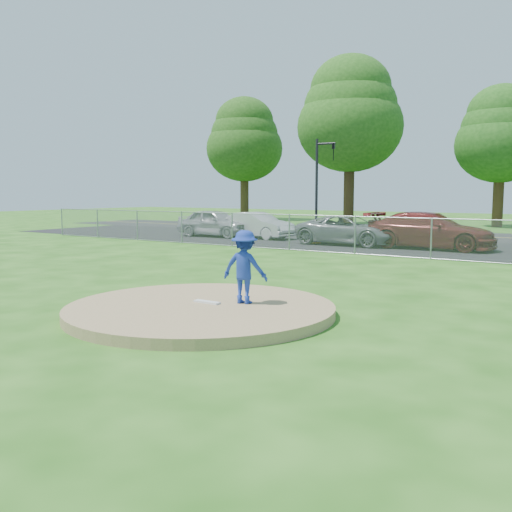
{
  "coord_description": "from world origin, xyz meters",
  "views": [
    {
      "loc": [
        7.21,
        -8.76,
        2.46
      ],
      "look_at": [
        0.0,
        2.0,
        1.0
      ],
      "focal_mm": 40.0,
      "sensor_mm": 36.0,
      "label": 1
    }
  ],
  "objects_px": {
    "traffic_cone": "(316,235)",
    "parked_car_silver": "(215,223)",
    "tree_far_left": "(244,139)",
    "tree_center": "(501,134)",
    "tree_left": "(350,114)",
    "parked_car_gray": "(349,230)",
    "traffic_signal_left": "(320,177)",
    "parked_car_white": "(257,225)",
    "parked_car_darkred": "(430,231)",
    "pitcher": "(245,267)"
  },
  "relations": [
    {
      "from": "tree_far_left",
      "to": "tree_center",
      "type": "distance_m",
      "value": 21.03
    },
    {
      "from": "tree_center",
      "to": "parked_car_silver",
      "type": "relative_size",
      "value": 2.22
    },
    {
      "from": "traffic_signal_left",
      "to": "pitcher",
      "type": "distance_m",
      "value": 23.48
    },
    {
      "from": "traffic_cone",
      "to": "parked_car_white",
      "type": "bearing_deg",
      "value": 166.51
    },
    {
      "from": "traffic_cone",
      "to": "parked_car_silver",
      "type": "bearing_deg",
      "value": 175.1
    },
    {
      "from": "tree_center",
      "to": "traffic_cone",
      "type": "height_order",
      "value": "tree_center"
    },
    {
      "from": "tree_center",
      "to": "traffic_signal_left",
      "type": "xyz_separation_m",
      "value": [
        -7.76,
        -12.0,
        -3.11
      ]
    },
    {
      "from": "traffic_cone",
      "to": "traffic_signal_left",
      "type": "bearing_deg",
      "value": 116.29
    },
    {
      "from": "traffic_signal_left",
      "to": "tree_far_left",
      "type": "bearing_deg",
      "value": 140.27
    },
    {
      "from": "tree_far_left",
      "to": "pitcher",
      "type": "relative_size",
      "value": 7.2
    },
    {
      "from": "pitcher",
      "to": "traffic_signal_left",
      "type": "bearing_deg",
      "value": -75.82
    },
    {
      "from": "tree_far_left",
      "to": "traffic_signal_left",
      "type": "xyz_separation_m",
      "value": [
        13.24,
        -11.0,
        -3.7
      ]
    },
    {
      "from": "pitcher",
      "to": "parked_car_gray",
      "type": "xyz_separation_m",
      "value": [
        -4.51,
        14.93,
        -0.25
      ]
    },
    {
      "from": "parked_car_gray",
      "to": "parked_car_darkred",
      "type": "height_order",
      "value": "parked_car_darkred"
    },
    {
      "from": "tree_left",
      "to": "parked_car_darkred",
      "type": "bearing_deg",
      "value": -54.61
    },
    {
      "from": "traffic_signal_left",
      "to": "parked_car_gray",
      "type": "xyz_separation_m",
      "value": [
        4.9,
        -6.44,
        -2.67
      ]
    },
    {
      "from": "tree_center",
      "to": "tree_far_left",
      "type": "bearing_deg",
      "value": -177.27
    },
    {
      "from": "traffic_cone",
      "to": "parked_car_darkred",
      "type": "xyz_separation_m",
      "value": [
        5.32,
        0.38,
        0.41
      ]
    },
    {
      "from": "tree_center",
      "to": "parked_car_darkred",
      "type": "bearing_deg",
      "value": -87.45
    },
    {
      "from": "traffic_cone",
      "to": "parked_car_gray",
      "type": "bearing_deg",
      "value": 5.34
    },
    {
      "from": "tree_center",
      "to": "parked_car_white",
      "type": "height_order",
      "value": "tree_center"
    },
    {
      "from": "parked_car_silver",
      "to": "parked_car_white",
      "type": "bearing_deg",
      "value": -80.69
    },
    {
      "from": "tree_center",
      "to": "parked_car_silver",
      "type": "distance_m",
      "value": 21.9
    },
    {
      "from": "traffic_cone",
      "to": "pitcher",
      "type": "bearing_deg",
      "value": -67.41
    },
    {
      "from": "parked_car_white",
      "to": "traffic_cone",
      "type": "bearing_deg",
      "value": -96.92
    },
    {
      "from": "tree_center",
      "to": "traffic_signal_left",
      "type": "distance_m",
      "value": 14.63
    },
    {
      "from": "pitcher",
      "to": "parked_car_white",
      "type": "xyz_separation_m",
      "value": [
        -10.2,
        15.75,
        -0.25
      ]
    },
    {
      "from": "tree_far_left",
      "to": "parked_car_darkred",
      "type": "xyz_separation_m",
      "value": [
        21.81,
        -17.22,
        -6.26
      ]
    },
    {
      "from": "pitcher",
      "to": "parked_car_darkred",
      "type": "height_order",
      "value": "pitcher"
    },
    {
      "from": "tree_left",
      "to": "parked_car_gray",
      "type": "relative_size",
      "value": 2.54
    },
    {
      "from": "tree_far_left",
      "to": "tree_left",
      "type": "bearing_deg",
      "value": -10.3
    },
    {
      "from": "parked_car_darkred",
      "to": "tree_center",
      "type": "bearing_deg",
      "value": 2.18
    },
    {
      "from": "traffic_cone",
      "to": "parked_car_darkred",
      "type": "height_order",
      "value": "parked_car_darkred"
    },
    {
      "from": "traffic_signal_left",
      "to": "parked_car_darkred",
      "type": "bearing_deg",
      "value": -35.94
    },
    {
      "from": "tree_center",
      "to": "tree_left",
      "type": "bearing_deg",
      "value": -163.3
    },
    {
      "from": "pitcher",
      "to": "parked_car_gray",
      "type": "relative_size",
      "value": 0.3
    },
    {
      "from": "tree_left",
      "to": "traffic_cone",
      "type": "relative_size",
      "value": 16.25
    },
    {
      "from": "tree_far_left",
      "to": "traffic_signal_left",
      "type": "bearing_deg",
      "value": -39.73
    },
    {
      "from": "traffic_cone",
      "to": "parked_car_darkred",
      "type": "relative_size",
      "value": 0.14
    },
    {
      "from": "tree_far_left",
      "to": "parked_car_silver",
      "type": "bearing_deg",
      "value": -59.7
    },
    {
      "from": "tree_left",
      "to": "tree_center",
      "type": "distance_m",
      "value": 10.59
    },
    {
      "from": "tree_center",
      "to": "parked_car_white",
      "type": "xyz_separation_m",
      "value": [
        -8.56,
        -17.62,
        -5.77
      ]
    },
    {
      "from": "tree_center",
      "to": "pitcher",
      "type": "bearing_deg",
      "value": -87.18
    },
    {
      "from": "tree_left",
      "to": "traffic_signal_left",
      "type": "bearing_deg",
      "value": -76.04
    },
    {
      "from": "tree_left",
      "to": "parked_car_white",
      "type": "relative_size",
      "value": 3.0
    },
    {
      "from": "tree_center",
      "to": "parked_car_silver",
      "type": "xyz_separation_m",
      "value": [
        -11.05,
        -18.03,
        -5.7
      ]
    },
    {
      "from": "tree_far_left",
      "to": "traffic_cone",
      "type": "bearing_deg",
      "value": -46.85
    },
    {
      "from": "parked_car_gray",
      "to": "traffic_signal_left",
      "type": "bearing_deg",
      "value": 38.81
    },
    {
      "from": "traffic_cone",
      "to": "tree_left",
      "type": "bearing_deg",
      "value": 109.41
    },
    {
      "from": "traffic_cone",
      "to": "parked_car_silver",
      "type": "relative_size",
      "value": 0.17
    }
  ]
}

